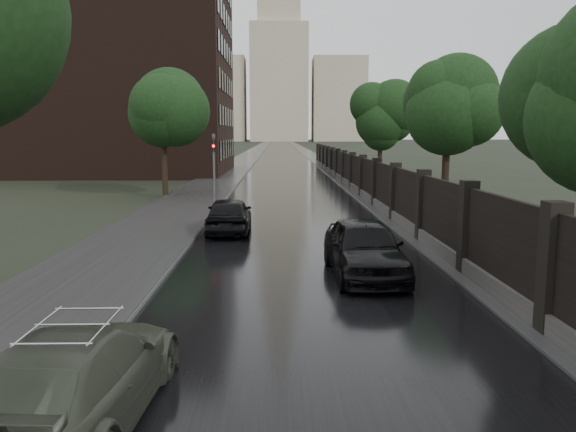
# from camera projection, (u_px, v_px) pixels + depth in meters

# --- Properties ---
(road) EXTENTS (8.00, 420.00, 0.02)m
(road) POSITION_uv_depth(u_px,v_px,m) (280.00, 145.00, 194.20)
(road) COLOR black
(road) RESTS_ON ground
(sidewalk_left) EXTENTS (4.00, 420.00, 0.16)m
(sidewalk_left) POSITION_uv_depth(u_px,v_px,m) (263.00, 145.00, 194.08)
(sidewalk_left) COLOR #2D2D2D
(sidewalk_left) RESTS_ON ground
(verge_right) EXTENTS (3.00, 420.00, 0.08)m
(verge_right) POSITION_uv_depth(u_px,v_px,m) (296.00, 145.00, 194.29)
(verge_right) COLOR #2D2D2D
(verge_right) RESTS_ON ground
(fence_right) EXTENTS (0.45, 75.72, 2.70)m
(fence_right) POSITION_uv_depth(u_px,v_px,m) (358.00, 179.00, 37.85)
(fence_right) COLOR #383533
(fence_right) RESTS_ON ground
(tree_left_far) EXTENTS (4.25, 4.25, 7.39)m
(tree_left_far) POSITION_uv_depth(u_px,v_px,m) (163.00, 114.00, 35.01)
(tree_left_far) COLOR black
(tree_left_far) RESTS_ON ground
(tree_right_b) EXTENTS (4.08, 4.08, 7.01)m
(tree_right_b) POSITION_uv_depth(u_px,v_px,m) (448.00, 114.00, 27.42)
(tree_right_b) COLOR black
(tree_right_b) RESTS_ON ground
(tree_right_c) EXTENTS (4.08, 4.08, 7.01)m
(tree_right_c) POSITION_uv_depth(u_px,v_px,m) (381.00, 122.00, 45.23)
(tree_right_c) COLOR black
(tree_right_c) RESTS_ON ground
(traffic_light) EXTENTS (0.16, 0.32, 4.00)m
(traffic_light) POSITION_uv_depth(u_px,v_px,m) (214.00, 164.00, 30.54)
(traffic_light) COLOR #59595E
(traffic_light) RESTS_ON ground
(brick_building) EXTENTS (24.00, 18.00, 20.00)m
(brick_building) POSITION_uv_depth(u_px,v_px,m) (105.00, 73.00, 55.90)
(brick_building) COLOR black
(brick_building) RESTS_ON ground
(stalinist_tower) EXTENTS (92.00, 30.00, 159.00)m
(stalinist_tower) POSITION_uv_depth(u_px,v_px,m) (279.00, 68.00, 297.44)
(stalinist_tower) COLOR tan
(stalinist_tower) RESTS_ON ground
(volga_sedan) EXTENTS (2.24, 4.97, 1.41)m
(volga_sedan) POSITION_uv_depth(u_px,v_px,m) (75.00, 378.00, 7.65)
(volga_sedan) COLOR #3E4436
(volga_sedan) RESTS_ON ground
(hatchback_left) EXTENTS (1.86, 4.41, 1.49)m
(hatchback_left) POSITION_uv_depth(u_px,v_px,m) (229.00, 215.00, 22.76)
(hatchback_left) COLOR black
(hatchback_left) RESTS_ON ground
(car_right_near) EXTENTS (2.11, 4.89, 1.64)m
(car_right_near) POSITION_uv_depth(u_px,v_px,m) (364.00, 248.00, 15.78)
(car_right_near) COLOR black
(car_right_near) RESTS_ON ground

